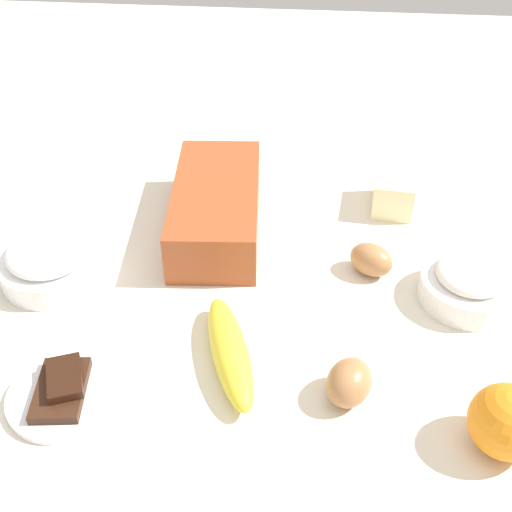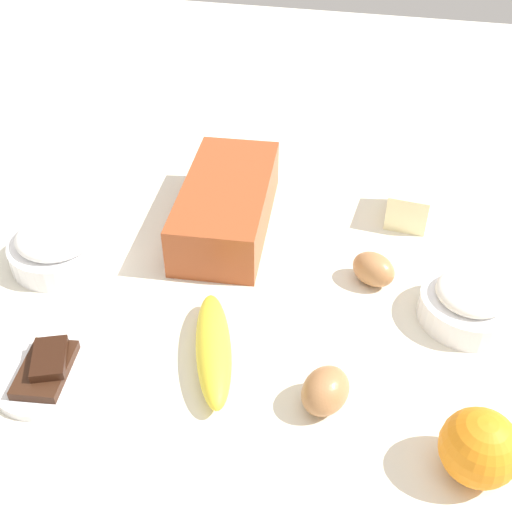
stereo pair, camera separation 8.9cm
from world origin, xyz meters
TOP-DOWN VIEW (x-y plane):
  - ground_plane at (0.00, 0.00)m, footprint 2.40×2.40m
  - loaf_pan at (0.11, 0.07)m, footprint 0.29×0.15m
  - flour_bowl at (-0.02, -0.29)m, footprint 0.13×0.13m
  - sugar_bowl at (-0.03, 0.29)m, footprint 0.14×0.14m
  - banana at (-0.16, 0.02)m, footprint 0.19×0.10m
  - orange_fruit at (-0.26, -0.29)m, footprint 0.08×0.08m
  - butter_block at (0.20, -0.21)m, footprint 0.10×0.07m
  - egg_near_butter at (-0.20, -0.13)m, footprint 0.08×0.07m
  - egg_beside_bowl at (0.03, -0.16)m, footprint 0.07×0.08m
  - chocolate_plate at (-0.24, 0.21)m, footprint 0.13×0.13m

SIDE VIEW (x-z plane):
  - ground_plane at x=0.00m, z-range -0.02..0.00m
  - chocolate_plate at x=-0.24m, z-range -0.01..0.03m
  - banana at x=-0.16m, z-range 0.00..0.04m
  - egg_beside_bowl at x=0.03m, z-range 0.00..0.05m
  - egg_near_butter at x=-0.20m, z-range 0.00..0.05m
  - flour_bowl at x=-0.02m, z-range 0.00..0.06m
  - butter_block at x=0.20m, z-range 0.00..0.06m
  - sugar_bowl at x=-0.03m, z-range 0.00..0.06m
  - orange_fruit at x=-0.26m, z-range 0.00..0.08m
  - loaf_pan at x=0.11m, z-range 0.00..0.08m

